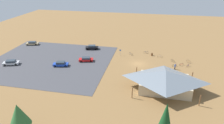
# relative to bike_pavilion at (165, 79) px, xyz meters

# --- Properties ---
(ground) EXTENTS (160.00, 160.00, 0.00)m
(ground) POSITION_rel_bike_pavilion_xyz_m (7.15, -13.13, -2.81)
(ground) COLOR olive
(ground) RESTS_ON ground
(parking_lot_asphalt) EXTENTS (36.84, 32.31, 0.05)m
(parking_lot_asphalt) POSITION_rel_bike_pavilion_xyz_m (34.32, -9.66, -2.78)
(parking_lot_asphalt) COLOR #424247
(parking_lot_asphalt) RESTS_ON ground
(bike_pavilion) EXTENTS (14.51, 10.83, 4.95)m
(bike_pavilion) POSITION_rel_bike_pavilion_xyz_m (0.00, 0.00, 0.00)
(bike_pavilion) COLOR #C6B28E
(bike_pavilion) RESTS_ON ground
(trash_bin) EXTENTS (0.60, 0.60, 0.90)m
(trash_bin) POSITION_rel_bike_pavilion_xyz_m (3.27, -20.61, -2.36)
(trash_bin) COLOR brown
(trash_bin) RESTS_ON ground
(lot_sign) EXTENTS (0.56, 0.08, 2.20)m
(lot_sign) POSITION_rel_bike_pavilion_xyz_m (13.67, -18.61, -1.39)
(lot_sign) COLOR #99999E
(lot_sign) RESTS_ON ground
(pine_far_west) EXTENTS (2.70, 2.70, 8.24)m
(pine_far_west) POSITION_rel_bike_pavilion_xyz_m (0.79, 17.45, 2.42)
(pine_far_west) COLOR brown
(pine_far_west) RESTS_ON ground
(pine_east) EXTENTS (3.59, 3.59, 6.14)m
(pine_east) POSITION_rel_bike_pavilion_xyz_m (24.38, 19.73, 1.28)
(pine_east) COLOR brown
(pine_east) RESTS_ON ground
(bicycle_white_near_sign) EXTENTS (1.69, 0.60, 0.83)m
(bicycle_white_near_sign) POSITION_rel_bike_pavilion_xyz_m (0.74, -19.69, -2.44)
(bicycle_white_near_sign) COLOR black
(bicycle_white_near_sign) RESTS_ON ground
(bicycle_black_near_porch) EXTENTS (0.96, 1.42, 0.86)m
(bicycle_black_near_porch) POSITION_rel_bike_pavilion_xyz_m (-3.19, -16.81, -2.44)
(bicycle_black_near_porch) COLOR black
(bicycle_black_near_porch) RESTS_ON ground
(bicycle_purple_by_bin) EXTENTS (1.00, 1.39, 0.79)m
(bicycle_purple_by_bin) POSITION_rel_bike_pavilion_xyz_m (-7.39, -14.22, -2.45)
(bicycle_purple_by_bin) COLOR black
(bicycle_purple_by_bin) RESTS_ON ground
(bicycle_silver_lone_west) EXTENTS (1.34, 1.13, 0.82)m
(bicycle_silver_lone_west) POSITION_rel_bike_pavilion_xyz_m (10.27, -19.88, -2.45)
(bicycle_silver_lone_west) COLOR black
(bicycle_silver_lone_west) RESTS_ON ground
(bicycle_orange_yard_left) EXTENTS (1.28, 1.34, 0.84)m
(bicycle_orange_yard_left) POSITION_rel_bike_pavilion_xyz_m (-8.00, -17.12, -2.42)
(bicycle_orange_yard_left) COLOR black
(bicycle_orange_yard_left) RESTS_ON ground
(bicycle_blue_lone_east) EXTENTS (1.74, 0.48, 0.90)m
(bicycle_blue_lone_east) POSITION_rel_bike_pavilion_xyz_m (5.26, -22.16, -2.41)
(bicycle_blue_lone_east) COLOR black
(bicycle_blue_lone_east) RESTS_ON ground
(bicycle_teal_yard_center) EXTENTS (1.43, 1.04, 0.82)m
(bicycle_teal_yard_center) POSITION_rel_bike_pavilion_xyz_m (-3.48, -13.48, -2.45)
(bicycle_teal_yard_center) COLOR black
(bicycle_teal_yard_center) RESTS_ON ground
(bicycle_red_back_row) EXTENTS (1.47, 1.01, 0.80)m
(bicycle_red_back_row) POSITION_rel_bike_pavilion_xyz_m (-5.61, -14.55, -2.44)
(bicycle_red_back_row) COLOR black
(bicycle_red_back_row) RESTS_ON ground
(bicycle_green_trailside) EXTENTS (1.47, 1.01, 0.77)m
(bicycle_green_trailside) POSITION_rel_bike_pavilion_xyz_m (-3.36, -8.93, -2.45)
(bicycle_green_trailside) COLOR black
(bicycle_green_trailside) RESTS_ON ground
(car_black_far_end) EXTENTS (4.88, 3.03, 1.51)m
(car_black_far_end) POSITION_rel_bike_pavilion_xyz_m (24.61, -22.22, -2.02)
(car_black_far_end) COLOR black
(car_black_far_end) RESTS_ON parking_lot_asphalt
(car_blue_by_curb) EXTENTS (4.66, 2.68, 1.40)m
(car_blue_by_curb) POSITION_rel_bike_pavilion_xyz_m (29.62, -6.89, -2.07)
(car_blue_by_curb) COLOR #1E42B2
(car_blue_by_curb) RESTS_ON parking_lot_asphalt
(car_silver_second_row) EXTENTS (4.97, 3.30, 1.39)m
(car_silver_second_row) POSITION_rel_bike_pavilion_xyz_m (44.69, -4.77, -2.07)
(car_silver_second_row) COLOR #BCBCC1
(car_silver_second_row) RESTS_ON parking_lot_asphalt
(car_red_aisle_side) EXTENTS (4.70, 2.83, 1.32)m
(car_red_aisle_side) POSITION_rel_bike_pavilion_xyz_m (23.36, -11.73, -2.09)
(car_red_aisle_side) COLOR red
(car_red_aisle_side) RESTS_ON parking_lot_asphalt
(car_tan_mid_lot) EXTENTS (4.87, 2.92, 1.28)m
(car_tan_mid_lot) POSITION_rel_bike_pavilion_xyz_m (48.33, -22.21, -2.11)
(car_tan_mid_lot) COLOR tan
(car_tan_mid_lot) RESTS_ON parking_lot_asphalt
(visitor_at_bikes) EXTENTS (0.38, 0.36, 1.68)m
(visitor_at_bikes) POSITION_rel_bike_pavilion_xyz_m (2.13, -8.46, -1.93)
(visitor_at_bikes) COLOR #2D3347
(visitor_at_bikes) RESTS_ON ground
(visitor_by_pavilion) EXTENTS (0.36, 0.36, 1.78)m
(visitor_by_pavilion) POSITION_rel_bike_pavilion_xyz_m (-3.40, -11.53, -1.87)
(visitor_by_pavilion) COLOR #2D3347
(visitor_by_pavilion) RESTS_ON ground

